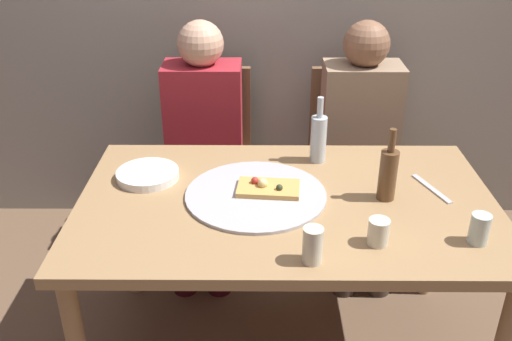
{
  "coord_description": "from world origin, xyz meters",
  "views": [
    {
      "loc": [
        -0.1,
        -1.7,
        1.73
      ],
      "look_at": [
        -0.11,
        0.12,
        0.77
      ],
      "focal_mm": 39.56,
      "sensor_mm": 36.0,
      "label": 1
    }
  ],
  "objects": [
    {
      "name": "dining_table",
      "position": [
        0.0,
        0.0,
        0.65
      ],
      "size": [
        1.46,
        0.89,
        0.72
      ],
      "color": "#99754C",
      "rests_on": "ground_plane"
    },
    {
      "name": "pizza_tray",
      "position": [
        -0.11,
        0.02,
        0.73
      ],
      "size": [
        0.5,
        0.5,
        0.01
      ],
      "primitive_type": "cylinder",
      "color": "#ADADB2",
      "rests_on": "dining_table"
    },
    {
      "name": "pizza_slice_last",
      "position": [
        -0.07,
        0.04,
        0.75
      ],
      "size": [
        0.23,
        0.15,
        0.05
      ],
      "color": "tan",
      "rests_on": "pizza_tray"
    },
    {
      "name": "wine_bottle",
      "position": [
        0.13,
        0.3,
        0.82
      ],
      "size": [
        0.06,
        0.06,
        0.27
      ],
      "color": "#B2BCC1",
      "rests_on": "dining_table"
    },
    {
      "name": "beer_bottle",
      "position": [
        0.35,
        0.01,
        0.82
      ],
      "size": [
        0.06,
        0.06,
        0.26
      ],
      "color": "brown",
      "rests_on": "dining_table"
    },
    {
      "name": "tumbler_near",
      "position": [
        0.27,
        -0.27,
        0.77
      ],
      "size": [
        0.07,
        0.07,
        0.08
      ],
      "primitive_type": "cylinder",
      "color": "beige",
      "rests_on": "dining_table"
    },
    {
      "name": "tumbler_far",
      "position": [
        0.06,
        -0.36,
        0.78
      ],
      "size": [
        0.06,
        0.06,
        0.11
      ],
      "primitive_type": "cylinder",
      "color": "beige",
      "rests_on": "dining_table"
    },
    {
      "name": "wine_glass",
      "position": [
        0.58,
        -0.26,
        0.77
      ],
      "size": [
        0.06,
        0.06,
        0.1
      ],
      "primitive_type": "cylinder",
      "color": "#B7C6BC",
      "rests_on": "dining_table"
    },
    {
      "name": "plate_stack",
      "position": [
        -0.51,
        0.15,
        0.74
      ],
      "size": [
        0.23,
        0.23,
        0.03
      ],
      "primitive_type": "cylinder",
      "color": "white",
      "rests_on": "dining_table"
    },
    {
      "name": "table_knife",
      "position": [
        0.53,
        0.07,
        0.73
      ],
      "size": [
        0.1,
        0.21,
        0.01
      ],
      "primitive_type": "cube",
      "rotation": [
        0.0,
        0.0,
        1.93
      ],
      "color": "#B7B7BC",
      "rests_on": "dining_table"
    },
    {
      "name": "chair_left",
      "position": [
        -0.36,
        0.85,
        0.51
      ],
      "size": [
        0.44,
        0.44,
        0.9
      ],
      "rotation": [
        0.0,
        0.0,
        3.14
      ],
      "color": "brown",
      "rests_on": "ground_plane"
    },
    {
      "name": "chair_right",
      "position": [
        0.38,
        0.85,
        0.51
      ],
      "size": [
        0.44,
        0.44,
        0.9
      ],
      "rotation": [
        0.0,
        0.0,
        3.14
      ],
      "color": "brown",
      "rests_on": "ground_plane"
    },
    {
      "name": "guest_in_sweater",
      "position": [
        -0.36,
        0.7,
        0.64
      ],
      "size": [
        0.36,
        0.56,
        1.17
      ],
      "rotation": [
        0.0,
        0.0,
        3.14
      ],
      "color": "maroon",
      "rests_on": "ground_plane"
    },
    {
      "name": "guest_in_beanie",
      "position": [
        0.38,
        0.7,
        0.64
      ],
      "size": [
        0.36,
        0.56,
        1.17
      ],
      "rotation": [
        0.0,
        0.0,
        3.14
      ],
      "color": "#937A60",
      "rests_on": "ground_plane"
    }
  ]
}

